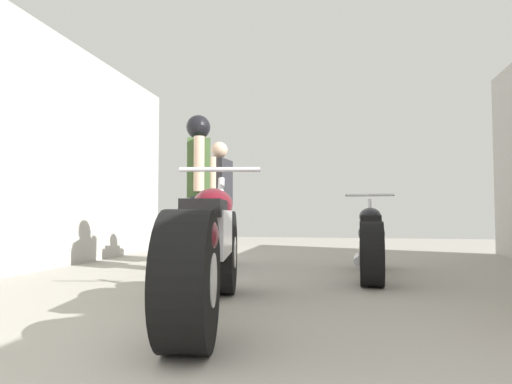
{
  "coord_description": "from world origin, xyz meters",
  "views": [
    {
      "loc": [
        0.43,
        -0.48,
        0.65
      ],
      "look_at": [
        -0.34,
        3.61,
        0.86
      ],
      "focal_mm": 31.04,
      "sensor_mm": 36.0,
      "label": 1
    }
  ],
  "objects_px": {
    "motorcycle_maroon_cruiser": "(208,249)",
    "motorcycle_black_naked": "(371,241)",
    "mechanic_with_helmet": "(198,178)",
    "mechanic_in_blue": "(219,195)"
  },
  "relations": [
    {
      "from": "motorcycle_black_naked",
      "to": "mechanic_in_blue",
      "type": "height_order",
      "value": "mechanic_in_blue"
    },
    {
      "from": "motorcycle_maroon_cruiser",
      "to": "mechanic_with_helmet",
      "type": "xyz_separation_m",
      "value": [
        -0.74,
        2.06,
        0.64
      ]
    },
    {
      "from": "motorcycle_black_naked",
      "to": "mechanic_in_blue",
      "type": "relative_size",
      "value": 1.2
    },
    {
      "from": "motorcycle_maroon_cruiser",
      "to": "mechanic_with_helmet",
      "type": "bearing_deg",
      "value": 109.87
    },
    {
      "from": "motorcycle_maroon_cruiser",
      "to": "motorcycle_black_naked",
      "type": "distance_m",
      "value": 2.33
    },
    {
      "from": "motorcycle_black_naked",
      "to": "mechanic_with_helmet",
      "type": "bearing_deg",
      "value": 178.96
    },
    {
      "from": "motorcycle_maroon_cruiser",
      "to": "motorcycle_black_naked",
      "type": "height_order",
      "value": "motorcycle_maroon_cruiser"
    },
    {
      "from": "motorcycle_maroon_cruiser",
      "to": "mechanic_in_blue",
      "type": "relative_size",
      "value": 1.39
    },
    {
      "from": "motorcycle_maroon_cruiser",
      "to": "motorcycle_black_naked",
      "type": "relative_size",
      "value": 1.15
    },
    {
      "from": "mechanic_in_blue",
      "to": "motorcycle_maroon_cruiser",
      "type": "bearing_deg",
      "value": -75.96
    }
  ]
}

